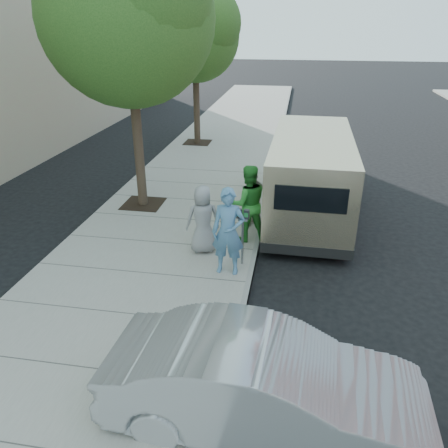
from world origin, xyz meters
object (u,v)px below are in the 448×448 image
(tree_near, at_px, (129,10))
(tree_far, at_px, (196,32))
(parking_meter, at_px, (243,225))
(person_green_shirt, at_px, (248,203))
(sedan, at_px, (265,386))
(van, at_px, (310,174))
(person_gray_shirt, at_px, (203,219))
(person_officer, at_px, (228,232))
(person_striped_polo, at_px, (253,198))

(tree_near, height_order, tree_far, tree_near)
(parking_meter, bearing_deg, person_green_shirt, 96.90)
(tree_near, distance_m, sedan, 9.83)
(van, bearing_deg, parking_meter, -112.37)
(van, relative_size, person_green_shirt, 3.26)
(tree_far, xyz_separation_m, sedan, (4.33, -15.00, -4.14))
(person_gray_shirt, bearing_deg, sedan, 91.82)
(tree_far, relative_size, person_officer, 3.26)
(tree_near, distance_m, van, 6.57)
(person_green_shirt, height_order, person_gray_shirt, person_green_shirt)
(van, distance_m, person_officer, 4.29)
(van, bearing_deg, tree_far, 125.50)
(sedan, bearing_deg, van, -1.77)
(parking_meter, height_order, person_green_shirt, person_green_shirt)
(parking_meter, xyz_separation_m, person_gray_shirt, (-1.02, 0.48, -0.15))
(parking_meter, xyz_separation_m, person_officer, (-0.27, -0.39, -0.00))
(person_striped_polo, bearing_deg, tree_near, -62.77)
(person_officer, bearing_deg, person_gray_shirt, 131.61)
(van, xyz_separation_m, person_striped_polo, (-1.51, -1.29, -0.33))
(van, relative_size, sedan, 1.44)
(person_officer, bearing_deg, person_striped_polo, 85.10)
(parking_meter, xyz_separation_m, sedan, (0.87, -4.27, -0.40))
(person_striped_polo, bearing_deg, sedan, 49.73)
(tree_near, distance_m, person_gray_shirt, 5.80)
(person_officer, bearing_deg, parking_meter, 56.84)
(tree_near, relative_size, person_officer, 3.78)
(tree_far, xyz_separation_m, van, (4.97, -7.22, -3.62))
(parking_meter, relative_size, person_striped_polo, 0.87)
(tree_far, height_order, person_striped_polo, tree_far)
(tree_near, distance_m, parking_meter, 6.41)
(tree_far, distance_m, person_striped_polo, 10.00)
(person_green_shirt, bearing_deg, tree_far, -88.94)
(sedan, bearing_deg, tree_near, 33.25)
(tree_far, height_order, person_officer, tree_far)
(sedan, bearing_deg, parking_meter, 14.48)
(van, bearing_deg, sedan, -93.73)
(person_green_shirt, distance_m, person_striped_polo, 0.94)
(tree_far, bearing_deg, sedan, -73.90)
(sedan, height_order, person_striped_polo, person_striped_polo)
(tree_far, relative_size, van, 1.00)
(tree_near, xyz_separation_m, person_gray_shirt, (2.44, -2.65, -4.55))
(tree_near, xyz_separation_m, person_green_shirt, (3.41, -1.83, -4.40))
(van, height_order, person_green_shirt, van)
(tree_near, height_order, parking_meter, tree_near)
(tree_near, xyz_separation_m, person_officer, (3.19, -3.52, -4.40))
(person_officer, distance_m, person_striped_polo, 2.63)
(tree_far, height_order, van, tree_far)
(tree_far, distance_m, person_green_shirt, 10.70)
(parking_meter, distance_m, person_officer, 0.48)
(tree_far, relative_size, parking_meter, 4.71)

